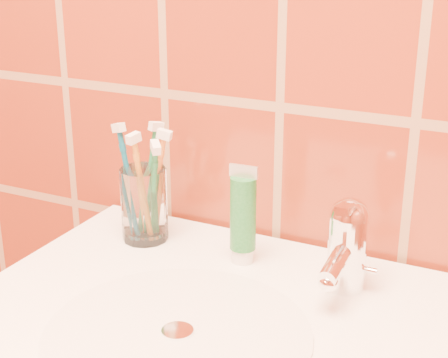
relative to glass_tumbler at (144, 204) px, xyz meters
The scene contains 8 objects.
glass_tumbler is the anchor object (origin of this frame).
toothpaste_tube 0.16m from the glass_tumbler, ahead, with size 0.04×0.03×0.14m.
faucet 0.30m from the glass_tumbler, ahead, with size 0.05×0.11×0.12m.
toothbrush_0 0.03m from the glass_tumbler, 95.45° to the left, with size 0.04×0.05×0.17m, color #207A49, non-canonical shape.
toothbrush_1 0.04m from the glass_tumbler, behind, with size 0.06×0.04×0.17m, color #0D5472, non-canonical shape.
toothbrush_2 0.03m from the glass_tumbler, 39.47° to the left, with size 0.05×0.03×0.17m, color #C76823, non-canonical shape.
toothbrush_3 0.04m from the glass_tumbler, 28.57° to the right, with size 0.06×0.06×0.17m, color #1B6738, non-canonical shape.
toothbrush_4 0.03m from the glass_tumbler, 65.87° to the right, with size 0.03×0.05×0.17m, color orange, non-canonical shape.
Camera 1 is at (0.33, 0.35, 1.28)m, focal length 55.00 mm.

